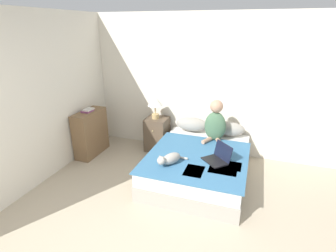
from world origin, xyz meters
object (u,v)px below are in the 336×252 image
object	(u,v)px
person_sitting	(215,123)
table_lamp	(155,102)
bookshelf	(91,133)
book_stack_top	(88,110)
pillow_near	(192,124)
bed	(199,164)
nightstand	(157,134)
cat_tabby	(169,159)
pillow_far	(228,129)
laptop_open	(218,158)

from	to	relation	value
person_sitting	table_lamp	xyz separation A→B (m)	(-1.18, 0.21, 0.20)
bookshelf	book_stack_top	bearing A→B (deg)	-152.15
pillow_near	bookshelf	bearing A→B (deg)	-160.33
bed	pillow_near	world-z (taller)	pillow_near
nightstand	table_lamp	distance (m)	0.65
table_lamp	cat_tabby	bearing A→B (deg)	-60.60
pillow_far	book_stack_top	distance (m)	2.55
pillow_far	nightstand	xyz separation A→B (m)	(-1.34, -0.06, -0.26)
nightstand	pillow_far	bearing A→B (deg)	2.43
bed	laptop_open	bearing A→B (deg)	-35.17
cat_tabby	bookshelf	xyz separation A→B (m)	(-1.80, 0.70, -0.12)
nightstand	bookshelf	bearing A→B (deg)	-152.24
laptop_open	pillow_near	bearing A→B (deg)	166.19
bed	pillow_far	bearing A→B (deg)	67.91
pillow_far	table_lamp	distance (m)	1.41
table_lamp	pillow_near	bearing A→B (deg)	6.44
bookshelf	laptop_open	bearing A→B (deg)	-8.97
pillow_far	bed	bearing A→B (deg)	-112.09
nightstand	bookshelf	distance (m)	1.26
cat_tabby	nightstand	world-z (taller)	nightstand
pillow_near	bed	bearing A→B (deg)	-67.84
bed	table_lamp	size ratio (longest dim) A/B	4.29
person_sitting	nightstand	bearing A→B (deg)	168.57
pillow_far	nightstand	world-z (taller)	pillow_far
person_sitting	nightstand	world-z (taller)	person_sitting
pillow_far	bookshelf	size ratio (longest dim) A/B	0.72
table_lamp	person_sitting	bearing A→B (deg)	-10.17
laptop_open	book_stack_top	bearing A→B (deg)	-144.73
pillow_near	book_stack_top	world-z (taller)	book_stack_top
pillow_near	bookshelf	xyz separation A→B (m)	(-1.79, -0.64, -0.16)
laptop_open	pillow_far	bearing A→B (deg)	133.44
pillow_far	book_stack_top	world-z (taller)	book_stack_top
laptop_open	bookshelf	xyz separation A→B (m)	(-2.44, 0.38, -0.09)
pillow_far	cat_tabby	size ratio (longest dim) A/B	1.47
bed	nightstand	bearing A→B (deg)	143.51
nightstand	table_lamp	world-z (taller)	table_lamp
cat_tabby	bookshelf	distance (m)	1.94
bed	bookshelf	distance (m)	2.14
pillow_near	pillow_far	size ratio (longest dim) A/B	1.00
person_sitting	cat_tabby	size ratio (longest dim) A/B	1.73
pillow_near	pillow_far	distance (m)	0.65
laptop_open	bookshelf	world-z (taller)	bookshelf
bed	pillow_near	size ratio (longest dim) A/B	3.18
pillow_far	pillow_near	bearing A→B (deg)	180.00
bookshelf	pillow_near	bearing A→B (deg)	19.67
table_lamp	bed	bearing A→B (deg)	-35.11
pillow_near	table_lamp	distance (m)	0.81
pillow_near	bookshelf	size ratio (longest dim) A/B	0.72
bed	bookshelf	bearing A→B (deg)	175.59
pillow_far	person_sitting	size ratio (longest dim) A/B	0.85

